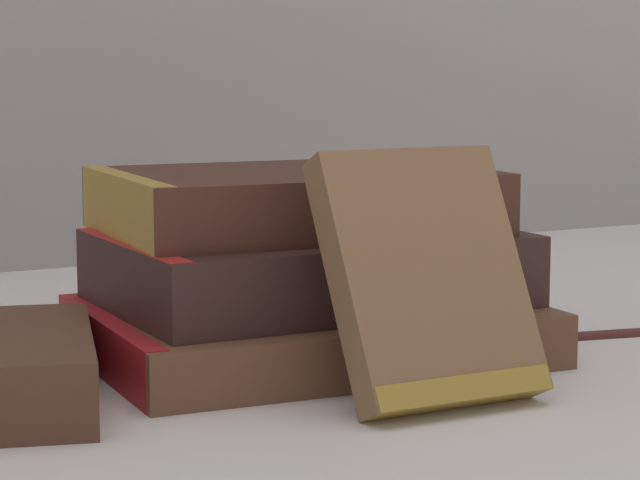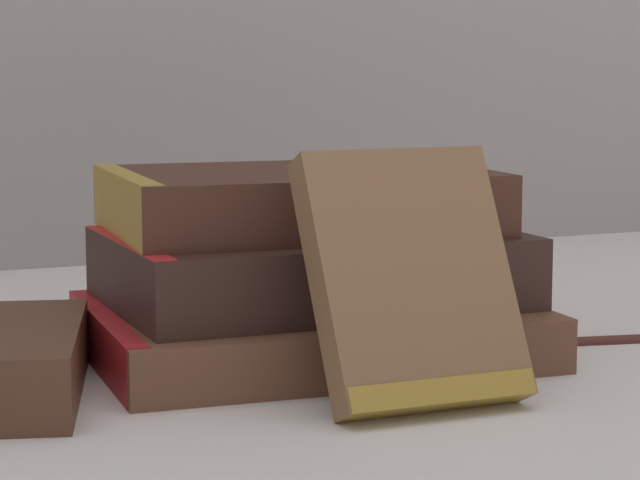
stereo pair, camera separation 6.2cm
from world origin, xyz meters
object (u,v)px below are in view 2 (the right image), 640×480
Objects in this scene: book_flat_top at (289,201)px; book_flat_bottom at (298,330)px; book_flat_middle at (302,268)px; pocket_watch at (359,165)px; fountain_pen at (587,337)px; book_leaning_front at (413,289)px.

book_flat_bottom is at bearing -92.00° from book_flat_top.
book_flat_top is (-0.00, 0.01, 0.04)m from book_flat_middle.
book_flat_middle reaches higher than book_flat_bottom.
book_flat_bottom is 1.14× the size of book_flat_top.
pocket_watch reaches higher than book_flat_middle.
fountain_pen is (0.16, -0.04, -0.04)m from book_flat_middle.
fountain_pen is (0.17, -0.04, -0.01)m from book_flat_bottom.
fountain_pen is at bearing -17.82° from pocket_watch.
fountain_pen is at bearing -8.87° from book_flat_bottom.
book_leaning_front is 0.18m from fountain_pen.
fountain_pen is at bearing -13.55° from book_flat_middle.
book_flat_top is at bearing 173.46° from fountain_pen.
book_leaning_front is (0.01, -0.12, 0.04)m from book_flat_bottom.
book_leaning_front reaches higher than book_flat_top.
fountain_pen is (0.15, 0.08, -0.05)m from book_leaning_front.
book_flat_top is (0.00, 0.02, 0.07)m from book_flat_bottom.
book_flat_bottom is at bearing -133.05° from book_flat_middle.
book_flat_top is at bearing 87.28° from book_flat_bottom.
book_flat_middle is at bearing 178.60° from pocket_watch.
book_flat_top is at bearing 100.93° from book_flat_middle.
pocket_watch is 0.17m from fountain_pen.
book_leaning_front is (0.01, -0.12, 0.01)m from book_flat_middle.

